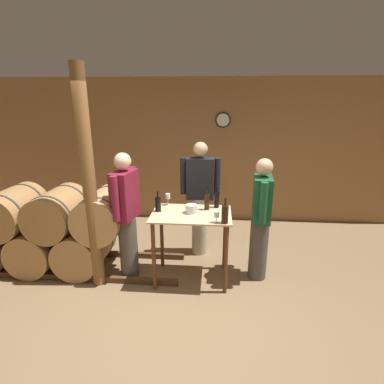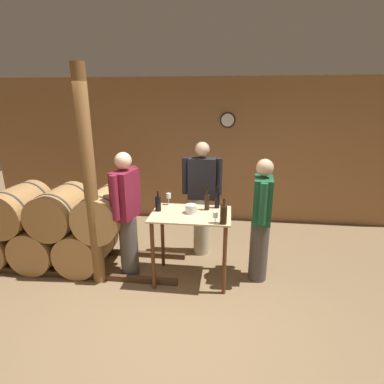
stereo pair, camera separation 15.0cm
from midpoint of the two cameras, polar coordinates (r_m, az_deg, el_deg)
The scene contains 15 objects.
ground_plane at distance 3.59m, azimuth -2.78°, elevation -22.88°, with size 14.00×14.00×0.00m, color brown.
back_wall at distance 5.78m, azimuth 2.10°, elevation 7.73°, with size 8.40×0.08×2.70m.
barrel_rack at distance 4.69m, azimuth -24.14°, elevation -6.22°, with size 4.02×0.83×1.16m.
tasting_table at distance 3.85m, azimuth 0.94°, elevation -6.85°, with size 1.00×0.67×0.94m.
wooden_post at distance 3.78m, azimuth -17.81°, elevation 1.67°, with size 0.16×0.16×2.70m.
wine_bottle_far_left at distance 3.84m, azimuth -5.36°, elevation -2.18°, with size 0.07×0.07×0.26m.
wine_bottle_left at distance 3.86m, azimuth 3.99°, elevation -1.82°, with size 0.06×0.06×0.30m.
wine_bottle_center at distance 3.94m, azimuth 5.90°, elevation -1.36°, with size 0.06×0.06×0.30m.
wine_bottle_right at distance 3.45m, azimuth 7.27°, elevation -4.24°, with size 0.08×0.08×0.31m.
wine_glass_near_left at distance 4.04m, azimuth -3.42°, elevation -0.82°, with size 0.06×0.06×0.16m.
wine_glass_near_center at distance 3.47m, azimuth 5.69°, elevation -4.44°, with size 0.06×0.06×0.14m.
ice_bucket at distance 3.77m, azimuth 0.94°, elevation -3.23°, with size 0.14×0.14×0.11m.
person_host at distance 3.95m, azimuth -11.26°, elevation -4.04°, with size 0.29×0.58×1.70m.
person_visitor_with_scarf at distance 4.46m, azimuth 2.84°, elevation -0.91°, with size 0.59×0.24×1.74m.
person_visitor_bearded at distance 3.92m, azimuth 14.09°, elevation -5.00°, with size 0.25×0.59×1.63m.
Camera 2 is at (0.57, -2.69, 2.32)m, focal length 28.00 mm.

